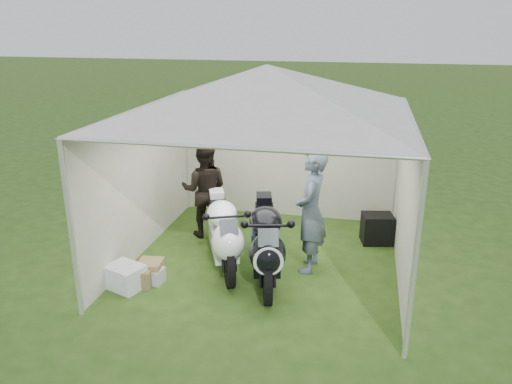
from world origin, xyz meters
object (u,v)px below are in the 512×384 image
Objects in this scene: person_blue_jacket at (311,211)px; equipment_box at (377,229)px; crate_0 at (125,277)px; paddock_stand at (264,241)px; person_dark_jacket at (205,190)px; crate_1 at (151,271)px; crate_2 at (153,275)px; motorcycle_black at (266,242)px; canopy_tent at (267,95)px; motorcycle_white at (224,232)px; crate_3 at (138,277)px.

person_blue_jacket is 3.73× the size of equipment_box.
crate_0 is at bearing -146.00° from equipment_box.
paddock_stand is 0.24× the size of person_dark_jacket.
crate_2 is at bearing -43.39° from crate_1.
person_dark_jacket is (-1.35, 1.34, 0.23)m from motorcycle_black.
person_dark_jacket is 2.11m from person_blue_jacket.
crate_1 is (-0.27, -1.73, -0.68)m from person_dark_jacket.
paddock_stand is at bearing 107.02° from canopy_tent.
paddock_stand is at bearing 151.70° from person_dark_jacket.
equipment_box is at bearing 8.54° from motorcycle_white.
motorcycle_white is 1.05× the size of person_blue_jacket.
person_dark_jacket is (-1.22, 0.72, -1.75)m from canopy_tent.
motorcycle_white reaches higher than paddock_stand.
canopy_tent is 19.41× the size of crate_2.
person_dark_jacket is at bearing 149.40° from canopy_tent.
motorcycle_white is 3.92× the size of equipment_box.
canopy_tent is 2.45m from paddock_stand.
person_blue_jacket is at bearing 21.39° from crate_1.
equipment_box is at bearing 33.91° from crate_2.
person_blue_jacket reaches higher than motorcycle_black.
crate_2 is at bearing -177.86° from motorcycle_black.
paddock_stand is at bearing 44.59° from crate_0.
crate_2 is at bearing -143.43° from canopy_tent.
crate_0 is 1.49× the size of crate_1.
person_blue_jacket is at bearing -12.35° from canopy_tent.
paddock_stand is at bearing 46.53° from crate_2.
person_blue_jacket is at bearing 23.08° from crate_2.
crate_2 is at bearing 73.67° from person_dark_jacket.
canopy_tent reaches higher than equipment_box.
person_blue_jacket is (0.70, -0.15, -1.64)m from canopy_tent.
motorcycle_black reaches higher than paddock_stand.
equipment_box reaches higher than crate_3.
motorcycle_white is 0.75m from motorcycle_black.
crate_3 is at bearing -119.24° from crate_1.
crate_1 is at bearing 60.76° from crate_3.
paddock_stand reaches higher than crate_3.
equipment_box is at bearing 176.91° from person_dark_jacket.
paddock_stand is (-0.23, 0.96, -0.45)m from motorcycle_black.
paddock_stand reaches higher than crate_2.
crate_2 is (-0.22, -1.78, -0.72)m from person_dark_jacket.
person_blue_jacket reaches higher than crate_0.
paddock_stand is 2.31m from crate_0.
equipment_box is (2.27, 1.41, -0.32)m from motorcycle_white.
crate_3 is at bearing -134.07° from paddock_stand.
crate_1 is at bearing -66.02° from person_blue_jacket.
equipment_box is at bearing 33.03° from motorcycle_black.
person_blue_jacket is (0.57, 0.47, 0.33)m from motorcycle_black.
crate_1 is (-1.49, -1.01, -2.42)m from canopy_tent.
crate_1 is (-1.38, -1.35, 0.00)m from paddock_stand.
crate_2 is (-1.43, -1.06, -2.47)m from canopy_tent.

